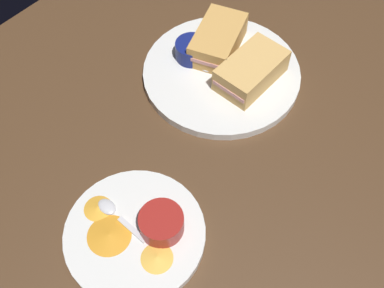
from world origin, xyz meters
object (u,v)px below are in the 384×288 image
object	(u,v)px
ramekin_light_gravy	(161,223)
plate_chips_companion	(135,234)
plate_sandwich_main	(221,73)
sandwich_half_near	(251,71)
ramekin_dark_sauce	(192,50)
sandwich_half_far	(218,40)
spoon_by_gravy_ramekin	(113,212)
spoon_by_dark_ramekin	(210,70)

from	to	relation	value
ramekin_light_gravy	plate_chips_companion	bearing A→B (deg)	-39.81
plate_sandwich_main	plate_chips_companion	distance (cm)	35.08
sandwich_half_near	ramekin_dark_sauce	bearing A→B (deg)	-77.92
plate_sandwich_main	sandwich_half_far	xyz separation A→B (cm)	(-3.81, -4.08, 3.20)
sandwich_half_near	sandwich_half_far	distance (cm)	9.66
sandwich_half_far	spoon_by_gravy_ramekin	bearing A→B (deg)	14.47
sandwich_half_far	plate_chips_companion	world-z (taller)	sandwich_half_far
plate_sandwich_main	ramekin_dark_sauce	size ratio (longest dim) A/B	4.70
ramekin_dark_sauce	spoon_by_gravy_ramekin	bearing A→B (deg)	20.36
plate_sandwich_main	spoon_by_dark_ramekin	bearing A→B (deg)	-41.19
spoon_by_gravy_ramekin	spoon_by_dark_ramekin	bearing A→B (deg)	-167.69
ramekin_dark_sauce	spoon_by_gravy_ramekin	distance (cm)	34.75
sandwich_half_far	ramekin_dark_sauce	size ratio (longest dim) A/B	2.37
sandwich_half_far	ramekin_dark_sauce	world-z (taller)	sandwich_half_far
plate_sandwich_main	plate_chips_companion	world-z (taller)	same
plate_sandwich_main	sandwich_half_far	bearing A→B (deg)	-133.04
sandwich_half_near	plate_chips_companion	world-z (taller)	sandwich_half_near
ramekin_light_gravy	sandwich_half_far	bearing A→B (deg)	-153.70
plate_sandwich_main	spoon_by_dark_ramekin	size ratio (longest dim) A/B	2.95
ramekin_light_gravy	spoon_by_gravy_ramekin	xyz separation A→B (cm)	(3.08, -7.28, -1.44)
plate_chips_companion	ramekin_light_gravy	bearing A→B (deg)	140.19
spoon_by_dark_ramekin	ramekin_light_gravy	xyz separation A→B (cm)	(28.77, 14.23, 1.44)
spoon_by_dark_ramekin	sandwich_half_far	bearing A→B (deg)	-153.78
sandwich_half_far	plate_chips_companion	bearing A→B (deg)	20.86
sandwich_half_near	sandwich_half_far	size ratio (longest dim) A/B	0.90
sandwich_half_near	plate_chips_companion	bearing A→B (deg)	7.82
sandwich_half_near	spoon_by_dark_ramekin	distance (cm)	7.75
sandwich_half_far	ramekin_light_gravy	distance (cm)	38.14
plate_sandwich_main	ramekin_light_gravy	world-z (taller)	ramekin_light_gravy
spoon_by_dark_ramekin	ramekin_light_gravy	world-z (taller)	ramekin_light_gravy
ramekin_dark_sauce	spoon_by_gravy_ramekin	world-z (taller)	ramekin_dark_sauce
spoon_by_gravy_ramekin	ramekin_light_gravy	bearing A→B (deg)	112.94
spoon_by_dark_ramekin	spoon_by_gravy_ramekin	xyz separation A→B (cm)	(31.86, 6.95, 0.00)
ramekin_light_gravy	spoon_by_gravy_ramekin	world-z (taller)	ramekin_light_gravy
sandwich_half_far	spoon_by_gravy_ramekin	world-z (taller)	sandwich_half_far
plate_sandwich_main	sandwich_half_near	xyz separation A→B (cm)	(-1.63, 5.33, 3.20)
plate_chips_companion	sandwich_half_far	bearing A→B (deg)	-159.14
ramekin_dark_sauce	ramekin_light_gravy	distance (cm)	35.26
sandwich_half_near	plate_sandwich_main	bearing A→B (deg)	-73.04
sandwich_half_near	sandwich_half_far	bearing A→B (deg)	-103.04
plate_sandwich_main	plate_chips_companion	bearing A→B (deg)	16.85
spoon_by_gravy_ramekin	sandwich_half_far	bearing A→B (deg)	-165.53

